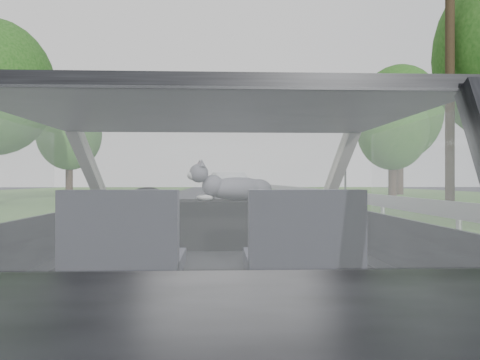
{
  "coord_description": "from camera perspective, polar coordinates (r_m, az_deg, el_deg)",
  "views": [
    {
      "loc": [
        0.03,
        -2.4,
        1.13
      ],
      "look_at": [
        0.15,
        0.53,
        1.13
      ],
      "focal_mm": 35.0,
      "sensor_mm": 36.0,
      "label": 1
    }
  ],
  "objects": [
    {
      "name": "subject_car",
      "position": [
        2.43,
        -3.1,
        -9.62
      ],
      "size": [
        1.8,
        4.0,
        1.45
      ],
      "primitive_type": "cube",
      "color": "black",
      "rests_on": "ground"
    },
    {
      "name": "dashboard",
      "position": [
        3.04,
        -2.97,
        -5.31
      ],
      "size": [
        1.58,
        0.45,
        0.3
      ],
      "primitive_type": "cube",
      "color": "black",
      "rests_on": "subject_car"
    },
    {
      "name": "driver_seat",
      "position": [
        2.17,
        -13.9,
        -6.67
      ],
      "size": [
        0.5,
        0.72,
        0.42
      ],
      "primitive_type": "cube",
      "color": "black",
      "rests_on": "subject_car"
    },
    {
      "name": "passenger_seat",
      "position": [
        2.16,
        7.58,
        -6.7
      ],
      "size": [
        0.5,
        0.72,
        0.42
      ],
      "primitive_type": "cube",
      "color": "black",
      "rests_on": "subject_car"
    },
    {
      "name": "steering_wheel",
      "position": [
        2.77,
        -11.36,
        -4.38
      ],
      "size": [
        0.36,
        0.36,
        0.04
      ],
      "primitive_type": "torus",
      "color": "black",
      "rests_on": "dashboard"
    },
    {
      "name": "cat",
      "position": [
        3.0,
        -0.18,
        -0.89
      ],
      "size": [
        0.6,
        0.32,
        0.26
      ],
      "primitive_type": "ellipsoid",
      "rotation": [
        0.0,
        0.0,
        0.26
      ],
      "color": "slate",
      "rests_on": "dashboard"
    },
    {
      "name": "guardrail",
      "position": [
        13.13,
        16.54,
        -2.39
      ],
      "size": [
        0.05,
        90.0,
        0.32
      ],
      "primitive_type": "cube",
      "color": "#A4A4A4",
      "rests_on": "ground"
    },
    {
      "name": "other_car",
      "position": [
        24.44,
        -1.18,
        -0.84
      ],
      "size": [
        2.7,
        4.91,
        1.53
      ],
      "primitive_type": "imported",
      "rotation": [
        0.0,
        0.0,
        0.2
      ],
      "color": "silver",
      "rests_on": "ground"
    },
    {
      "name": "highway_sign",
      "position": [
        24.91,
        12.72,
        0.55
      ],
      "size": [
        0.13,
        1.09,
        2.72
      ],
      "primitive_type": "cube",
      "rotation": [
        0.0,
        0.0,
        -0.02
      ],
      "color": "#0D441B",
      "rests_on": "ground"
    },
    {
      "name": "utility_pole",
      "position": [
        15.44,
        24.22,
        11.24
      ],
      "size": [
        0.3,
        0.3,
        8.27
      ],
      "primitive_type": "cylinder",
      "rotation": [
        0.0,
        0.0,
        0.14
      ],
      "color": "#382B19",
      "rests_on": "ground"
    },
    {
      "name": "tree_2",
      "position": [
        29.51,
        18.09,
        3.97
      ],
      "size": [
        5.53,
        5.53,
        6.33
      ],
      "primitive_type": null,
      "rotation": [
        0.0,
        0.0,
        0.43
      ],
      "color": "#164111",
      "rests_on": "ground"
    },
    {
      "name": "tree_3",
      "position": [
        38.24,
        18.9,
        5.61
      ],
      "size": [
        7.48,
        7.48,
        9.71
      ],
      "primitive_type": null,
      "rotation": [
        0.0,
        0.0,
        0.19
      ],
      "color": "#164111",
      "rests_on": "ground"
    },
    {
      "name": "tree_6",
      "position": [
        34.62,
        -20.1,
        3.68
      ],
      "size": [
        5.74,
        5.74,
        6.68
      ],
      "primitive_type": null,
      "rotation": [
        0.0,
        0.0,
        -0.39
      ],
      "color": "#164111",
      "rests_on": "ground"
    }
  ]
}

